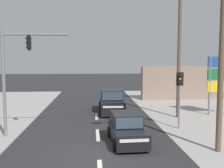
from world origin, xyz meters
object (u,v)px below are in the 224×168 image
(traffic_signal_mast, at_px, (13,69))
(suv_kerbside_parked, at_px, (112,102))
(pedestal_signal_right_kerb, at_px, (180,91))
(hatchback_oncoming_near, at_px, (127,129))
(utility_pole_midground_right, at_px, (179,43))
(utility_pole_foreground_right, at_px, (220,35))
(shopping_plaza_sign, at_px, (221,77))

(traffic_signal_mast, bearing_deg, suv_kerbside_parked, 47.72)
(pedestal_signal_right_kerb, bearing_deg, hatchback_oncoming_near, -145.77)
(utility_pole_midground_right, height_order, pedestal_signal_right_kerb, utility_pole_midground_right)
(traffic_signal_mast, bearing_deg, utility_pole_foreground_right, -17.55)
(utility_pole_midground_right, distance_m, suv_kerbside_parked, 7.12)
(shopping_plaza_sign, relative_size, hatchback_oncoming_near, 1.24)
(traffic_signal_mast, distance_m, shopping_plaza_sign, 15.14)
(utility_pole_foreground_right, distance_m, traffic_signal_mast, 10.73)
(traffic_signal_mast, distance_m, suv_kerbside_parked, 9.26)
(pedestal_signal_right_kerb, relative_size, suv_kerbside_parked, 0.78)
(utility_pole_foreground_right, height_order, suv_kerbside_parked, utility_pole_foreground_right)
(traffic_signal_mast, bearing_deg, utility_pole_midground_right, 21.13)
(shopping_plaza_sign, xyz_separation_m, suv_kerbside_parked, (-8.40, 1.61, -2.10))
(utility_pole_midground_right, xyz_separation_m, suv_kerbside_parked, (-4.81, 2.35, -4.70))
(hatchback_oncoming_near, bearing_deg, pedestal_signal_right_kerb, 34.23)
(hatchback_oncoming_near, bearing_deg, suv_kerbside_parked, 91.65)
(traffic_signal_mast, bearing_deg, shopping_plaza_sign, 18.83)
(pedestal_signal_right_kerb, xyz_separation_m, hatchback_oncoming_near, (-3.61, -2.46, -1.71))
(utility_pole_foreground_right, height_order, hatchback_oncoming_near, utility_pole_foreground_right)
(shopping_plaza_sign, bearing_deg, utility_pole_foreground_right, -117.42)
(utility_pole_foreground_right, relative_size, traffic_signal_mast, 1.69)
(hatchback_oncoming_near, bearing_deg, utility_pole_midground_right, 50.77)
(traffic_signal_mast, relative_size, pedestal_signal_right_kerb, 1.69)
(hatchback_oncoming_near, bearing_deg, traffic_signal_mast, 166.54)
(suv_kerbside_parked, bearing_deg, pedestal_signal_right_kerb, -55.09)
(utility_pole_foreground_right, xyz_separation_m, pedestal_signal_right_kerb, (-0.37, 4.19, -3.01))
(traffic_signal_mast, height_order, shopping_plaza_sign, traffic_signal_mast)
(pedestal_signal_right_kerb, height_order, suv_kerbside_parked, pedestal_signal_right_kerb)
(utility_pole_midground_right, relative_size, pedestal_signal_right_kerb, 3.00)
(utility_pole_foreground_right, bearing_deg, pedestal_signal_right_kerb, 95.05)
(utility_pole_midground_right, bearing_deg, traffic_signal_mast, -158.87)
(pedestal_signal_right_kerb, height_order, hatchback_oncoming_near, pedestal_signal_right_kerb)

